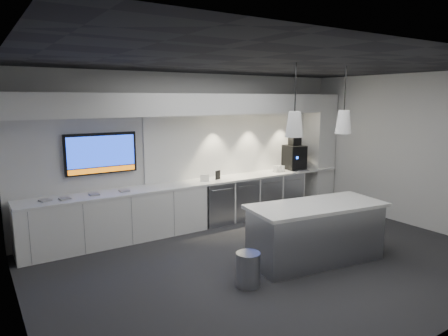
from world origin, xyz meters
TOP-DOWN VIEW (x-y plane):
  - floor at (0.00, 0.00)m, footprint 7.00×7.00m
  - ceiling at (0.00, 0.00)m, footprint 7.00×7.00m
  - wall_back at (0.00, 2.50)m, footprint 7.00×0.00m
  - wall_front at (0.00, -2.50)m, footprint 7.00×0.00m
  - wall_left at (-3.50, 0.00)m, footprint 0.00×7.00m
  - wall_right at (3.50, 0.00)m, footprint 0.00×7.00m
  - back_counter at (0.00, 2.17)m, footprint 6.80×0.65m
  - left_base_cabinets at (-1.75, 2.17)m, footprint 3.30×0.63m
  - fridge_unit_a at (0.25, 2.17)m, footprint 0.60×0.61m
  - fridge_unit_b at (0.88, 2.17)m, footprint 0.60×0.61m
  - fridge_unit_c at (1.51, 2.17)m, footprint 0.60×0.61m
  - fridge_unit_d at (2.14, 2.17)m, footprint 0.60×0.61m
  - backsplash at (1.20, 2.48)m, footprint 4.60×0.03m
  - soffit at (0.00, 2.20)m, footprint 6.90×0.60m
  - column at (3.20, 2.20)m, footprint 0.55×0.55m
  - wall_tv at (-1.90, 2.45)m, footprint 1.25×0.07m
  - island at (0.57, -0.33)m, footprint 2.25×1.20m
  - bin at (-0.82, -0.45)m, footprint 0.41×0.41m
  - coffee_machine at (2.43, 2.20)m, footprint 0.47×0.62m
  - sign_black at (0.33, 2.16)m, footprint 0.14×0.07m
  - sign_white at (-0.00, 2.12)m, footprint 0.18×0.08m
  - cup_cluster at (1.91, 2.14)m, footprint 0.25×0.16m
  - tray_a at (-2.90, 2.17)m, footprint 0.20×0.20m
  - tray_b at (-2.62, 2.12)m, footprint 0.18×0.18m
  - tray_c at (-2.13, 2.16)m, footprint 0.17×0.17m
  - tray_d at (-1.62, 2.14)m, footprint 0.16×0.16m
  - pendant_left at (0.06, -0.33)m, footprint 0.25×0.25m
  - pendant_right at (1.08, -0.33)m, footprint 0.25×0.25m

SIDE VIEW (x-z plane):
  - floor at x=0.00m, z-range 0.00..0.00m
  - bin at x=-0.82m, z-range 0.00..0.47m
  - fridge_unit_a at x=0.25m, z-range 0.00..0.85m
  - fridge_unit_b at x=0.88m, z-range 0.00..0.85m
  - fridge_unit_c at x=1.51m, z-range 0.00..0.85m
  - fridge_unit_d at x=2.14m, z-range 0.00..0.85m
  - left_base_cabinets at x=-1.75m, z-range 0.00..0.86m
  - island at x=0.57m, z-range 0.00..0.91m
  - back_counter at x=0.00m, z-range 0.86..0.90m
  - tray_a at x=-2.90m, z-range 0.90..0.92m
  - tray_b at x=-2.62m, z-range 0.90..0.92m
  - tray_c at x=-2.13m, z-range 0.90..0.92m
  - tray_d at x=-1.62m, z-range 0.90..0.92m
  - cup_cluster at x=1.91m, z-range 0.90..1.04m
  - sign_white at x=0.00m, z-range 0.90..1.04m
  - sign_black at x=0.33m, z-range 0.90..1.08m
  - coffee_machine at x=2.43m, z-range 0.83..1.57m
  - column at x=3.20m, z-range 0.00..2.60m
  - wall_back at x=0.00m, z-range -2.00..5.00m
  - wall_front at x=0.00m, z-range -2.00..5.00m
  - wall_left at x=-3.50m, z-range -2.00..5.00m
  - wall_right at x=3.50m, z-range -2.00..5.00m
  - backsplash at x=1.20m, z-range 0.90..2.20m
  - wall_tv at x=-1.90m, z-range 1.20..1.92m
  - pendant_left at x=0.06m, z-range 1.62..2.69m
  - pendant_right at x=1.08m, z-range 1.62..2.69m
  - soffit at x=0.00m, z-range 2.20..2.60m
  - ceiling at x=0.00m, z-range 3.00..3.00m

